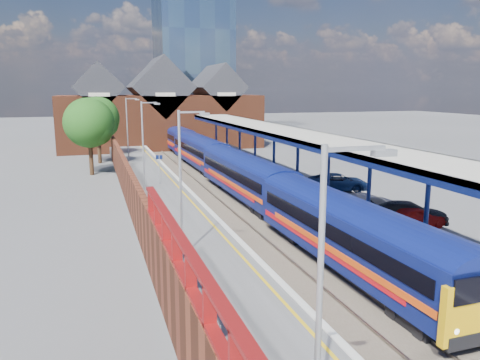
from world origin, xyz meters
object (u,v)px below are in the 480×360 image
at_px(lamp_post_b, 183,175).
at_px(parked_car_dark, 409,213).
at_px(lamp_post_c, 145,140).
at_px(train, 219,160).
at_px(parked_car_blue, 338,182).
at_px(platform_sign, 159,164).
at_px(lamp_post_d, 128,125).
at_px(lamp_post_a, 326,305).
at_px(parked_car_red, 415,217).
at_px(parked_car_silver, 369,204).

distance_m(lamp_post_b, parked_car_dark, 14.29).
bearing_deg(lamp_post_b, lamp_post_c, 90.00).
distance_m(train, parked_car_blue, 13.42).
bearing_deg(platform_sign, lamp_post_d, 95.56).
relative_size(lamp_post_a, lamp_post_b, 1.00).
height_order(lamp_post_b, parked_car_blue, lamp_post_b).
bearing_deg(platform_sign, train, 36.43).
bearing_deg(parked_car_blue, parked_car_red, -161.37).
bearing_deg(platform_sign, parked_car_silver, -50.40).
height_order(lamp_post_d, parked_car_dark, lamp_post_d).
distance_m(lamp_post_b, parked_car_blue, 18.67).
bearing_deg(platform_sign, lamp_post_c, -124.26).
bearing_deg(train, parked_car_silver, -75.04).
relative_size(train, platform_sign, 26.38).
xyz_separation_m(lamp_post_b, parked_car_blue, (14.57, 11.18, -3.33)).
height_order(lamp_post_a, parked_car_red, lamp_post_a).
bearing_deg(parked_car_red, platform_sign, 35.86).
xyz_separation_m(lamp_post_d, parked_car_dark, (13.82, -30.56, -3.32)).
bearing_deg(parked_car_silver, parked_car_red, -171.83).
bearing_deg(parked_car_red, train, 15.15).
height_order(lamp_post_d, platform_sign, lamp_post_d).
xyz_separation_m(lamp_post_b, lamp_post_d, (0.00, 32.00, 0.00)).
relative_size(lamp_post_c, platform_sign, 2.80).
distance_m(lamp_post_b, lamp_post_c, 16.00).
distance_m(platform_sign, parked_car_red, 21.27).
relative_size(lamp_post_b, parked_car_silver, 1.76).
relative_size(lamp_post_c, parked_car_silver, 1.76).
relative_size(parked_car_silver, parked_car_blue, 0.83).
xyz_separation_m(lamp_post_c, parked_car_blue, (14.57, -4.82, -3.33)).
bearing_deg(parked_car_red, parked_car_dark, -6.00).
bearing_deg(parked_car_dark, platform_sign, 53.14).
bearing_deg(lamp_post_d, parked_car_silver, -65.26).
height_order(train, lamp_post_b, lamp_post_b).
height_order(lamp_post_a, parked_car_blue, lamp_post_a).
distance_m(platform_sign, parked_car_dark, 20.75).
relative_size(lamp_post_d, parked_car_blue, 1.46).
height_order(train, parked_car_red, train).
bearing_deg(lamp_post_b, platform_sign, 85.67).
bearing_deg(lamp_post_a, train, 77.95).
xyz_separation_m(platform_sign, parked_car_red, (12.38, -17.26, -1.07)).
bearing_deg(platform_sign, parked_car_blue, -27.29).
bearing_deg(lamp_post_b, parked_car_dark, 5.95).
bearing_deg(lamp_post_d, lamp_post_c, -90.00).
relative_size(lamp_post_b, parked_car_dark, 1.50).
height_order(lamp_post_d, parked_car_blue, lamp_post_d).
bearing_deg(parked_car_blue, parked_car_silver, -170.63).
relative_size(platform_sign, parked_car_silver, 0.63).
xyz_separation_m(parked_car_silver, parked_car_dark, (0.98, -2.68, 0.02)).
xyz_separation_m(lamp_post_a, lamp_post_c, (0.00, 30.00, 0.00)).
bearing_deg(parked_car_red, lamp_post_a, 137.19).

